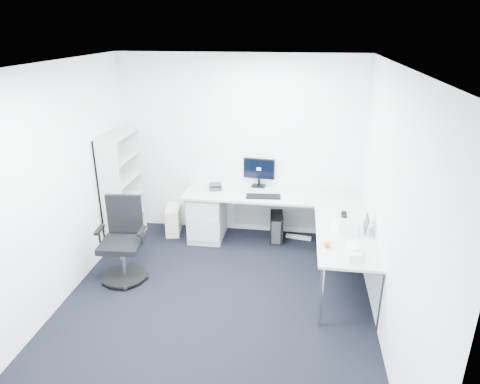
# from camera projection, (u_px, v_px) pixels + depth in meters

# --- Properties ---
(ground) EXTENTS (4.20, 4.20, 0.00)m
(ground) POSITION_uv_depth(u_px,v_px,m) (214.00, 309.00, 4.93)
(ground) COLOR black
(ceiling) EXTENTS (4.20, 4.20, 0.00)m
(ceiling) POSITION_uv_depth(u_px,v_px,m) (208.00, 66.00, 3.94)
(ceiling) COLOR white
(wall_back) EXTENTS (3.60, 0.02, 2.70)m
(wall_back) POSITION_uv_depth(u_px,v_px,m) (240.00, 147.00, 6.37)
(wall_back) COLOR white
(wall_back) RESTS_ON ground
(wall_front) EXTENTS (3.60, 0.02, 2.70)m
(wall_front) POSITION_uv_depth(u_px,v_px,m) (139.00, 339.00, 2.50)
(wall_front) COLOR white
(wall_front) RESTS_ON ground
(wall_left) EXTENTS (0.02, 4.20, 2.70)m
(wall_left) POSITION_uv_depth(u_px,v_px,m) (50.00, 192.00, 4.67)
(wall_left) COLOR white
(wall_left) RESTS_ON ground
(wall_right) EXTENTS (0.02, 4.20, 2.70)m
(wall_right) POSITION_uv_depth(u_px,v_px,m) (391.00, 211.00, 4.20)
(wall_right) COLOR white
(wall_right) RESTS_ON ground
(l_desk) EXTENTS (2.62, 1.47, 0.77)m
(l_desk) POSITION_uv_depth(u_px,v_px,m) (272.00, 229.00, 6.00)
(l_desk) COLOR #B1B3B3
(l_desk) RESTS_ON ground
(drawer_pedestal) EXTENTS (0.49, 0.62, 0.76)m
(drawer_pedestal) POSITION_uv_depth(u_px,v_px,m) (207.00, 214.00, 6.46)
(drawer_pedestal) COLOR #B1B3B3
(drawer_pedestal) RESTS_ON ground
(bookshelf) EXTENTS (0.32, 0.83, 1.65)m
(bookshelf) POSITION_uv_depth(u_px,v_px,m) (122.00, 190.00, 6.17)
(bookshelf) COLOR #BBBDBE
(bookshelf) RESTS_ON ground
(task_chair) EXTENTS (0.65, 0.65, 1.07)m
(task_chair) POSITION_uv_depth(u_px,v_px,m) (121.00, 242.00, 5.32)
(task_chair) COLOR black
(task_chair) RESTS_ON ground
(black_pc_tower) EXTENTS (0.22, 0.43, 0.40)m
(black_pc_tower) POSITION_uv_depth(u_px,v_px,m) (276.00, 227.00, 6.46)
(black_pc_tower) COLOR black
(black_pc_tower) RESTS_ON ground
(beige_pc_tower) EXTENTS (0.27, 0.48, 0.43)m
(beige_pc_tower) POSITION_uv_depth(u_px,v_px,m) (174.00, 220.00, 6.67)
(beige_pc_tower) COLOR beige
(beige_pc_tower) RESTS_ON ground
(power_strip) EXTENTS (0.39, 0.13, 0.04)m
(power_strip) POSITION_uv_depth(u_px,v_px,m) (298.00, 237.00, 6.54)
(power_strip) COLOR white
(power_strip) RESTS_ON ground
(monitor) EXTENTS (0.48, 0.20, 0.45)m
(monitor) POSITION_uv_depth(u_px,v_px,m) (259.00, 172.00, 6.39)
(monitor) COLOR black
(monitor) RESTS_ON l_desk
(black_keyboard) EXTENTS (0.50, 0.21, 0.02)m
(black_keyboard) POSITION_uv_depth(u_px,v_px,m) (263.00, 196.00, 6.07)
(black_keyboard) COLOR black
(black_keyboard) RESTS_ON l_desk
(mouse) EXTENTS (0.08, 0.11, 0.03)m
(mouse) POSITION_uv_depth(u_px,v_px,m) (278.00, 197.00, 6.03)
(mouse) COLOR black
(mouse) RESTS_ON l_desk
(desk_phone) EXTENTS (0.22, 0.22, 0.13)m
(desk_phone) POSITION_uv_depth(u_px,v_px,m) (215.00, 185.00, 6.34)
(desk_phone) COLOR #2C2C2F
(desk_phone) RESTS_ON l_desk
(laptop) EXTENTS (0.32, 0.31, 0.21)m
(laptop) POSITION_uv_depth(u_px,v_px,m) (351.00, 223.00, 5.05)
(laptop) COLOR silver
(laptop) RESTS_ON l_desk
(white_keyboard) EXTENTS (0.16, 0.39, 0.01)m
(white_keyboard) POSITION_uv_depth(u_px,v_px,m) (335.00, 226.00, 5.19)
(white_keyboard) COLOR white
(white_keyboard) RESTS_ON l_desk
(headphones) EXTENTS (0.12, 0.18, 0.05)m
(headphones) POSITION_uv_depth(u_px,v_px,m) (344.00, 214.00, 5.50)
(headphones) COLOR black
(headphones) RESTS_ON l_desk
(orange_fruit) EXTENTS (0.08, 0.08, 0.08)m
(orange_fruit) POSITION_uv_depth(u_px,v_px,m) (327.00, 244.00, 4.70)
(orange_fruit) COLOR orange
(orange_fruit) RESTS_ON l_desk
(tissue_box) EXTENTS (0.15, 0.26, 0.09)m
(tissue_box) POSITION_uv_depth(u_px,v_px,m) (353.00, 253.00, 4.51)
(tissue_box) COLOR white
(tissue_box) RESTS_ON l_desk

